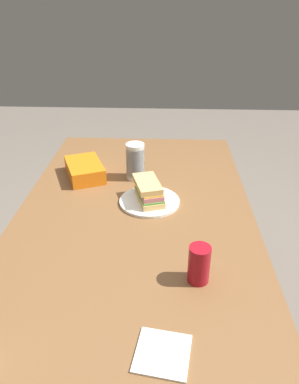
{
  "coord_description": "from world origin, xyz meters",
  "views": [
    {
      "loc": [
        -1.22,
        -0.11,
        1.54
      ],
      "look_at": [
        0.08,
        -0.06,
        0.81
      ],
      "focal_mm": 34.43,
      "sensor_mm": 36.0,
      "label": 1
    }
  ],
  "objects": [
    {
      "name": "paper_plate",
      "position": [
        0.08,
        -0.06,
        0.77
      ],
      "size": [
        0.25,
        0.25,
        0.01
      ],
      "primitive_type": "cylinder",
      "color": "white",
      "rests_on": "dining_table"
    },
    {
      "name": "dining_table",
      "position": [
        0.0,
        0.0,
        0.67
      ],
      "size": [
        1.61,
        0.93,
        0.76
      ],
      "color": "brown",
      "rests_on": "ground_plane"
    },
    {
      "name": "ground_plane",
      "position": [
        0.0,
        0.0,
        0.0
      ],
      "size": [
        8.0,
        8.0,
        0.0
      ],
      "primitive_type": "plane",
      "color": "#70665B"
    },
    {
      "name": "paper_napkin",
      "position": [
        -0.64,
        -0.12,
        0.77
      ],
      "size": [
        0.15,
        0.15,
        0.01
      ],
      "primitive_type": "cube",
      "rotation": [
        0.0,
        0.0,
        2.98
      ],
      "color": "white",
      "rests_on": "dining_table"
    },
    {
      "name": "plastic_cup_stack",
      "position": [
        0.3,
        0.02,
        0.85
      ],
      "size": [
        0.08,
        0.08,
        0.17
      ],
      "color": "silver",
      "rests_on": "dining_table"
    },
    {
      "name": "sandwich",
      "position": [
        0.08,
        -0.05,
        0.81
      ],
      "size": [
        0.2,
        0.14,
        0.08
      ],
      "color": "#DBB26B",
      "rests_on": "paper_plate"
    },
    {
      "name": "soda_can_red",
      "position": [
        -0.37,
        -0.22,
        0.82
      ],
      "size": [
        0.07,
        0.07,
        0.12
      ],
      "primitive_type": "cylinder",
      "color": "maroon",
      "rests_on": "dining_table"
    },
    {
      "name": "chip_bag",
      "position": [
        0.3,
        0.26,
        0.8
      ],
      "size": [
        0.27,
        0.23,
        0.07
      ],
      "primitive_type": "cube",
      "rotation": [
        0.0,
        0.0,
        3.54
      ],
      "color": "orange",
      "rests_on": "dining_table"
    }
  ]
}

